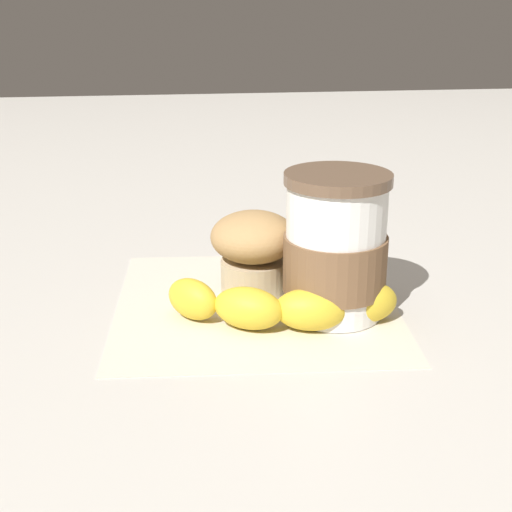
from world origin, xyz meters
The scene contains 5 objects.
ground_plane centered at (0.00, 0.00, 0.00)m, with size 3.00×3.00×0.00m, color beige.
paper_napkin centered at (0.00, 0.00, 0.00)m, with size 0.27×0.27×0.00m, color beige.
coffee_cup centered at (-0.07, 0.03, 0.06)m, with size 0.10×0.10×0.13m.
muffin centered at (0.00, -0.02, 0.05)m, with size 0.08×0.08×0.09m.
banana centered at (-0.01, 0.05, 0.02)m, with size 0.22×0.09×0.04m.
Camera 1 is at (0.08, 0.62, 0.29)m, focal length 50.00 mm.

